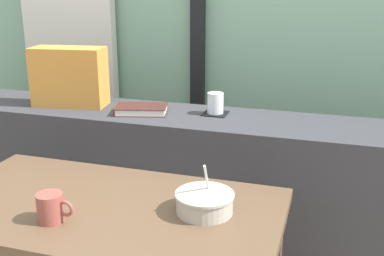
{
  "coord_description": "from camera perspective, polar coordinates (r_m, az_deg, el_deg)",
  "views": [
    {
      "loc": [
        0.62,
        -1.24,
        1.37
      ],
      "look_at": [
        0.09,
        0.47,
        0.8
      ],
      "focal_mm": 43.71,
      "sensor_mm": 36.0,
      "label": 1
    }
  ],
  "objects": [
    {
      "name": "breakfast_table",
      "position": [
        1.55,
        -10.37,
        -13.29
      ],
      "size": [
        1.09,
        0.58,
        0.7
      ],
      "color": "brown",
      "rests_on": "ground"
    },
    {
      "name": "closed_book",
      "position": [
        2.0,
        -6.24,
        2.29
      ],
      "size": [
        0.25,
        0.19,
        0.03
      ],
      "color": "#47231E",
      "rests_on": "dark_console_ledge"
    },
    {
      "name": "throw_pillow",
      "position": [
        2.16,
        -14.73,
        6.07
      ],
      "size": [
        0.34,
        0.19,
        0.26
      ],
      "primitive_type": "cube",
      "rotation": [
        0.0,
        0.0,
        0.15
      ],
      "color": "#D18938",
      "rests_on": "dark_console_ledge"
    },
    {
      "name": "coaster_square",
      "position": [
        1.97,
        2.85,
        1.78
      ],
      "size": [
        0.1,
        0.1,
        0.0
      ],
      "primitive_type": "cube",
      "color": "black",
      "rests_on": "dark_console_ledge"
    },
    {
      "name": "soup_bowl",
      "position": [
        1.41,
        1.55,
        -9.07
      ],
      "size": [
        0.18,
        0.18,
        0.16
      ],
      "color": "#BCB7A8",
      "rests_on": "breakfast_table"
    },
    {
      "name": "ceramic_mug",
      "position": [
        1.41,
        -16.83,
        -9.27
      ],
      "size": [
        0.11,
        0.08,
        0.08
      ],
      "color": "#9E4C42",
      "rests_on": "breakfast_table"
    },
    {
      "name": "juice_glass",
      "position": [
        1.96,
        2.87,
        2.99
      ],
      "size": [
        0.07,
        0.07,
        0.09
      ],
      "color": "white",
      "rests_on": "coaster_square"
    },
    {
      "name": "curtain_left_panel",
      "position": [
        2.78,
        -15.03,
        14.56
      ],
      "size": [
        0.56,
        0.06,
        2.5
      ],
      "primitive_type": "cube",
      "color": "silver",
      "rests_on": "ground"
    },
    {
      "name": "dark_console_ledge",
      "position": [
        2.12,
        -1.66,
        -9.13
      ],
      "size": [
        2.8,
        0.37,
        0.83
      ],
      "primitive_type": "cube",
      "color": "#38383D",
      "rests_on": "ground"
    }
  ]
}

